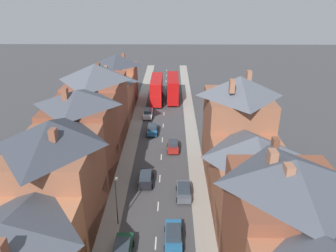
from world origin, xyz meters
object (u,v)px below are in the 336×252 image
(double_decker_bus_lead, at_px, (173,88))
(car_parked_left_a, at_px, (173,235))
(car_mid_white, at_px, (184,191))
(car_near_silver, at_px, (148,113))
(car_parked_right_a, at_px, (173,146))
(street_lamp, at_px, (117,199))
(car_far_grey, at_px, (173,83))
(car_mid_black, at_px, (122,250))
(double_decker_bus_mid_street, at_px, (157,89))
(car_parked_left_b, at_px, (152,129))
(car_near_blue, at_px, (146,178))

(double_decker_bus_lead, height_order, car_parked_left_a, double_decker_bus_lead)
(car_mid_white, bearing_deg, car_near_silver, 103.28)
(double_decker_bus_lead, bearing_deg, car_near_silver, -114.82)
(car_parked_left_a, bearing_deg, car_mid_white, 80.46)
(car_parked_right_a, bearing_deg, car_mid_white, -83.91)
(car_mid_white, xyz_separation_m, street_lamp, (-7.35, -5.12, 2.41))
(car_far_grey, bearing_deg, car_parked_left_a, -90.00)
(car_mid_black, bearing_deg, car_mid_white, 57.61)
(double_decker_bus_mid_street, relative_size, street_lamp, 1.96)
(car_near_silver, distance_m, car_far_grey, 21.95)
(car_near_silver, height_order, car_mid_white, car_near_silver)
(double_decker_bus_lead, distance_m, car_parked_right_a, 24.73)
(car_parked_left_b, relative_size, car_far_grey, 0.93)
(car_near_blue, height_order, car_parked_right_a, car_parked_right_a)
(car_mid_black, relative_size, car_mid_white, 1.03)
(car_mid_black, distance_m, car_mid_white, 11.57)
(car_parked_right_a, relative_size, car_mid_white, 0.96)
(car_near_silver, bearing_deg, car_near_blue, -86.81)
(car_parked_left_a, bearing_deg, car_parked_right_a, 90.00)
(car_near_blue, bearing_deg, car_parked_left_b, 90.00)
(double_decker_bus_mid_street, height_order, car_parked_right_a, double_decker_bus_mid_street)
(car_far_grey, bearing_deg, double_decker_bus_lead, -90.05)
(double_decker_bus_lead, height_order, double_decker_bus_mid_street, same)
(car_near_blue, relative_size, car_near_silver, 0.94)
(double_decker_bus_mid_street, bearing_deg, double_decker_bus_lead, 16.42)
(car_parked_left_a, bearing_deg, car_near_blue, 108.68)
(car_mid_white, bearing_deg, car_mid_black, -122.39)
(double_decker_bus_lead, xyz_separation_m, car_parked_left_b, (-3.59, -18.27, -1.98))
(car_parked_left_a, height_order, street_lamp, street_lamp)
(street_lamp, bearing_deg, car_parked_left_a, -23.34)
(car_mid_black, relative_size, car_parked_left_b, 0.98)
(street_lamp, bearing_deg, car_mid_white, 34.89)
(car_parked_left_b, distance_m, car_mid_white, 19.20)
(car_mid_black, bearing_deg, street_lamp, 103.89)
(double_decker_bus_lead, xyz_separation_m, street_lamp, (-6.04, -41.96, 0.43))
(double_decker_bus_lead, bearing_deg, car_parked_left_b, -101.12)
(double_decker_bus_mid_street, bearing_deg, car_near_silver, -97.73)
(double_decker_bus_lead, relative_size, car_mid_black, 2.61)
(double_decker_bus_mid_street, bearing_deg, street_lamp, -93.42)
(double_decker_bus_lead, relative_size, car_parked_left_b, 2.55)
(double_decker_bus_mid_street, bearing_deg, car_parked_left_a, -85.26)
(double_decker_bus_mid_street, xyz_separation_m, street_lamp, (-2.44, -40.90, 0.43))
(car_near_silver, bearing_deg, street_lamp, -92.10)
(car_parked_right_a, height_order, street_lamp, street_lamp)
(car_mid_white, xyz_separation_m, car_far_grey, (-1.30, 47.66, 0.02))
(double_decker_bus_mid_street, bearing_deg, car_far_grey, 73.10)
(car_mid_black, bearing_deg, double_decker_bus_lead, 84.01)
(car_parked_left_a, distance_m, car_mid_black, 5.31)
(car_parked_left_b, bearing_deg, car_near_silver, 99.58)
(car_mid_black, xyz_separation_m, street_lamp, (-1.15, 4.65, 2.42))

